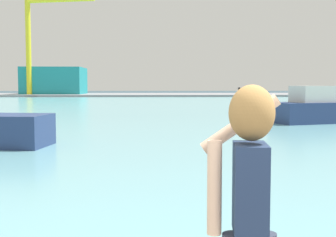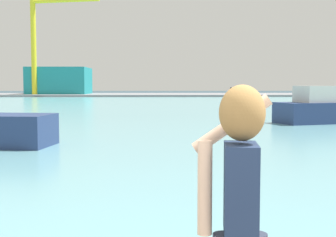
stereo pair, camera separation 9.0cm
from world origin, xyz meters
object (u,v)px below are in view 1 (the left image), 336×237
object	(u,v)px
person_photographer	(248,194)
boat_moored_2	(320,109)
warehouse_left	(55,81)
port_crane	(37,34)

from	to	relation	value
person_photographer	boat_moored_2	world-z (taller)	person_photographer
person_photographer	warehouse_left	size ratio (longest dim) A/B	0.15
port_crane	boat_moored_2	bearing A→B (deg)	-62.40
person_photographer	boat_moored_2	size ratio (longest dim) A/B	0.27
boat_moored_2	port_crane	xyz separation A→B (m)	(-32.03, 61.26, 10.99)
boat_moored_2	warehouse_left	xyz separation A→B (m)	(-30.00, 67.16, 2.24)
person_photographer	warehouse_left	world-z (taller)	warehouse_left
port_crane	warehouse_left	bearing A→B (deg)	71.01
boat_moored_2	person_photographer	bearing A→B (deg)	-128.65
warehouse_left	port_crane	bearing A→B (deg)	-108.99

